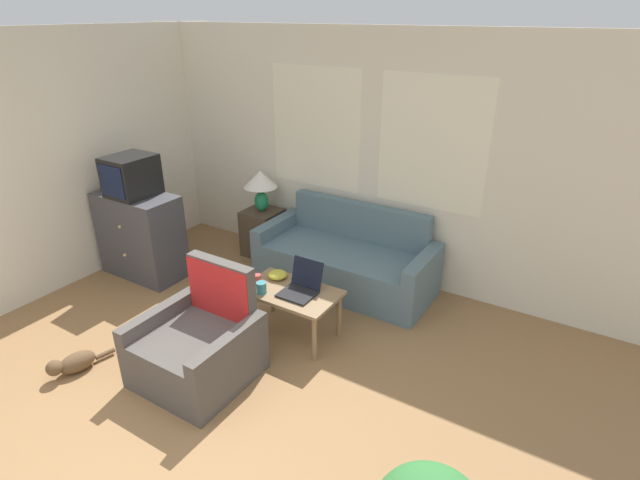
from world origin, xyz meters
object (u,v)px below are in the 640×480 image
(cat_black, at_px, (73,363))
(armchair, at_px, (201,346))
(coffee_table, at_px, (291,296))
(cup_yellow, at_px, (261,288))
(television, at_px, (131,176))
(laptop, at_px, (301,286))
(table_lamp, at_px, (260,183))
(couch, at_px, (347,261))
(snack_bowl, at_px, (277,275))
(cup_navy, at_px, (257,279))

(cat_black, bearing_deg, armchair, 134.21)
(coffee_table, bearing_deg, cup_yellow, -140.37)
(cup_yellow, bearing_deg, television, 172.20)
(laptop, bearing_deg, armchair, -114.99)
(table_lamp, bearing_deg, cat_black, -89.35)
(couch, xyz_separation_m, snack_bowl, (-0.21, -0.97, 0.23))
(laptop, height_order, cup_navy, laptop)
(coffee_table, relative_size, laptop, 2.58)
(television, bearing_deg, laptop, -1.74)
(armchair, xyz_separation_m, cup_navy, (-0.03, 0.78, 0.24))
(cup_yellow, bearing_deg, table_lamp, 127.59)
(television, xyz_separation_m, coffee_table, (2.08, -0.09, -0.75))
(cup_navy, xyz_separation_m, snack_bowl, (0.10, 0.18, -0.01))
(table_lamp, relative_size, snack_bowl, 2.75)
(television, xyz_separation_m, table_lamp, (0.82, 1.11, -0.25))
(armchair, height_order, table_lamp, table_lamp)
(television, relative_size, cup_yellow, 4.72)
(armchair, distance_m, television, 2.18)
(television, relative_size, table_lamp, 0.99)
(couch, bearing_deg, snack_bowl, -102.17)
(laptop, bearing_deg, couch, 96.46)
(armchair, height_order, snack_bowl, armchair)
(table_lamp, distance_m, cat_black, 2.72)
(cat_black, bearing_deg, laptop, 150.01)
(cup_yellow, height_order, cat_black, cup_yellow)
(television, relative_size, coffee_table, 0.56)
(television, distance_m, laptop, 2.26)
(table_lamp, distance_m, coffee_table, 1.81)
(table_lamp, relative_size, cat_black, 0.91)
(table_lamp, bearing_deg, coffee_table, -43.80)
(television, height_order, snack_bowl, television)
(couch, xyz_separation_m, television, (-2.05, -1.00, 0.89))
(coffee_table, distance_m, cat_black, 1.88)
(cup_navy, bearing_deg, couch, 75.00)
(couch, height_order, laptop, couch)
(laptop, distance_m, cat_black, 1.98)
(television, distance_m, cat_black, 2.01)
(coffee_table, height_order, laptop, laptop)
(table_lamp, bearing_deg, cup_yellow, -52.41)
(cup_navy, bearing_deg, laptop, 10.26)
(cup_yellow, bearing_deg, laptop, 33.22)
(coffee_table, height_order, snack_bowl, snack_bowl)
(cup_yellow, bearing_deg, snack_bowl, 97.47)
(couch, bearing_deg, table_lamp, 174.92)
(cup_yellow, bearing_deg, cup_navy, 140.00)
(couch, bearing_deg, television, -153.95)
(couch, relative_size, armchair, 2.08)
(couch, bearing_deg, laptop, -83.54)
(armchair, bearing_deg, television, 152.36)
(laptop, xyz_separation_m, cup_yellow, (-0.29, -0.19, -0.01))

